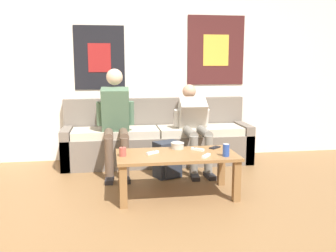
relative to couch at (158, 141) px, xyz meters
name	(u,v)px	position (x,y,z in m)	size (l,w,h in m)	color
ground_plane	(212,226)	(0.19, -2.07, -0.29)	(18.00, 18.00, 0.00)	brown
wall_back	(168,67)	(0.19, 0.32, 0.98)	(10.00, 0.07, 2.55)	white
couch	(158,141)	(0.00, 0.00, 0.00)	(2.50, 0.66, 0.86)	#70665B
coffee_table	(177,161)	(0.03, -1.31, 0.07)	(1.21, 0.62, 0.44)	olive
person_seated_adult	(116,117)	(-0.56, -0.34, 0.39)	(0.47, 0.83, 1.27)	brown
person_seated_teen	(194,123)	(0.43, -0.32, 0.29)	(0.47, 1.00, 1.06)	gray
backpack	(168,160)	(0.03, -0.69, -0.09)	(0.35, 0.32, 0.43)	#282D38
ceramic_bowl	(177,145)	(0.08, -1.10, 0.18)	(0.14, 0.14, 0.07)	#B7B2A8
pillar_candle	(123,152)	(-0.51, -1.32, 0.19)	(0.07, 0.07, 0.10)	#B24C42
drink_can_blue	(226,150)	(0.49, -1.49, 0.21)	(0.07, 0.07, 0.12)	#28479E
game_controller_near_left	(153,153)	(-0.21, -1.28, 0.16)	(0.14, 0.11, 0.03)	white
game_controller_near_right	(198,149)	(0.27, -1.21, 0.16)	(0.13, 0.12, 0.03)	white
game_controller_far_center	(206,156)	(0.29, -1.48, 0.16)	(0.12, 0.13, 0.03)	white
cell_phone	(215,147)	(0.48, -1.12, 0.15)	(0.15, 0.14, 0.01)	black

